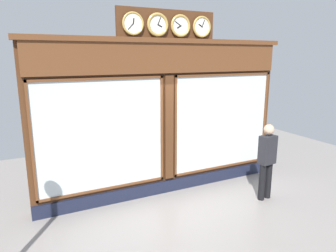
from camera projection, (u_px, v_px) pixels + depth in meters
name	position (u px, v px, depth m)	size (l,w,h in m)	color
shop_facade	(166.00, 116.00, 6.94)	(6.00, 0.42, 4.04)	#4C2B16
pedestrian	(267.00, 159.00, 6.66)	(0.38, 0.25, 1.69)	black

